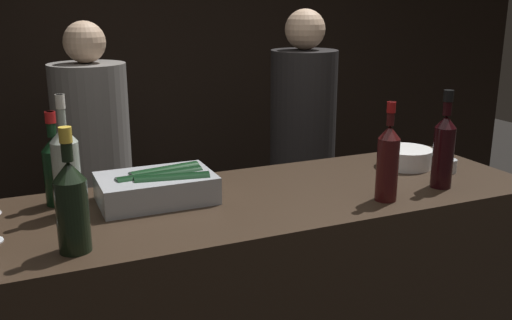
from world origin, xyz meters
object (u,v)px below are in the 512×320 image
(red_wine_bottle_burgundy, at_px, (55,167))
(white_wine_bottle, at_px, (66,168))
(ice_bin_with_bottles, at_px, (159,186))
(red_wine_bottle_black_foil, at_px, (444,148))
(candle_votive, at_px, (448,166))
(bowl_white, at_px, (406,157))
(person_blond_tee, at_px, (94,164))
(champagne_bottle, at_px, (72,203))
(red_wine_bottle_tall, at_px, (388,161))
(person_in_hoodie, at_px, (302,150))

(red_wine_bottle_burgundy, bearing_deg, white_wine_bottle, -77.49)
(ice_bin_with_bottles, height_order, red_wine_bottle_black_foil, red_wine_bottle_black_foil)
(ice_bin_with_bottles, xyz_separation_m, candle_votive, (1.11, -0.13, -0.03))
(bowl_white, xyz_separation_m, person_blond_tee, (-1.06, 1.21, -0.23))
(red_wine_bottle_black_foil, bearing_deg, ice_bin_with_bottles, 164.77)
(red_wine_bottle_burgundy, relative_size, person_blond_tee, 0.19)
(candle_votive, relative_size, person_blond_tee, 0.04)
(candle_votive, relative_size, red_wine_bottle_black_foil, 0.19)
(red_wine_bottle_burgundy, xyz_separation_m, champagne_bottle, (0.01, -0.40, 0.01))
(candle_votive, distance_m, red_wine_bottle_tall, 0.46)
(ice_bin_with_bottles, bearing_deg, bowl_white, 0.18)
(bowl_white, bearing_deg, red_wine_bottle_tall, -136.29)
(red_wine_bottle_burgundy, bearing_deg, red_wine_bottle_black_foil, -15.89)
(person_blond_tee, bearing_deg, red_wine_bottle_burgundy, 76.25)
(ice_bin_with_bottles, distance_m, bowl_white, 1.01)
(champagne_bottle, distance_m, person_in_hoodie, 1.80)
(ice_bin_with_bottles, relative_size, person_in_hoodie, 0.22)
(ice_bin_with_bottles, height_order, white_wine_bottle, white_wine_bottle)
(red_wine_bottle_burgundy, height_order, person_blond_tee, person_blond_tee)
(red_wine_bottle_tall, bearing_deg, bowl_white, 43.71)
(champagne_bottle, bearing_deg, person_blond_tee, 80.46)
(ice_bin_with_bottles, bearing_deg, person_blond_tee, 92.37)
(red_wine_bottle_tall, relative_size, person_in_hoodie, 0.20)
(bowl_white, bearing_deg, person_blond_tee, 131.08)
(red_wine_bottle_tall, bearing_deg, white_wine_bottle, 163.88)
(candle_votive, bearing_deg, ice_bin_with_bottles, 173.39)
(red_wine_bottle_black_foil, xyz_separation_m, champagne_bottle, (-1.26, -0.04, -0.01))
(red_wine_bottle_burgundy, relative_size, white_wine_bottle, 0.82)
(red_wine_bottle_burgundy, bearing_deg, champagne_bottle, -88.86)
(champagne_bottle, xyz_separation_m, red_wine_bottle_tall, (1.00, 0.00, 0.00))
(bowl_white, relative_size, person_in_hoodie, 0.12)
(red_wine_bottle_black_foil, height_order, red_wine_bottle_burgundy, red_wine_bottle_black_foil)
(ice_bin_with_bottles, relative_size, champagne_bottle, 1.11)
(ice_bin_with_bottles, xyz_separation_m, red_wine_bottle_black_foil, (0.96, -0.26, 0.09))
(candle_votive, xyz_separation_m, red_wine_bottle_black_foil, (-0.15, -0.13, 0.12))
(red_wine_bottle_burgundy, bearing_deg, ice_bin_with_bottles, -17.90)
(bowl_white, bearing_deg, champagne_bottle, -167.09)
(bowl_white, bearing_deg, person_in_hoodie, 89.37)
(red_wine_bottle_tall, bearing_deg, person_blond_tee, 116.19)
(ice_bin_with_bottles, bearing_deg, person_in_hoodie, 41.19)
(ice_bin_with_bottles, xyz_separation_m, red_wine_bottle_tall, (0.69, -0.30, 0.08))
(red_wine_bottle_tall, height_order, person_blond_tee, person_blond_tee)
(candle_votive, bearing_deg, bowl_white, 127.65)
(white_wine_bottle, height_order, person_blond_tee, person_blond_tee)
(white_wine_bottle, bearing_deg, person_blond_tee, 79.08)
(candle_votive, height_order, red_wine_bottle_tall, red_wine_bottle_tall)
(champagne_bottle, bearing_deg, red_wine_bottle_tall, 0.07)
(white_wine_bottle, relative_size, red_wine_bottle_tall, 1.14)
(candle_votive, height_order, champagne_bottle, champagne_bottle)
(person_blond_tee, bearing_deg, candle_votive, 130.24)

